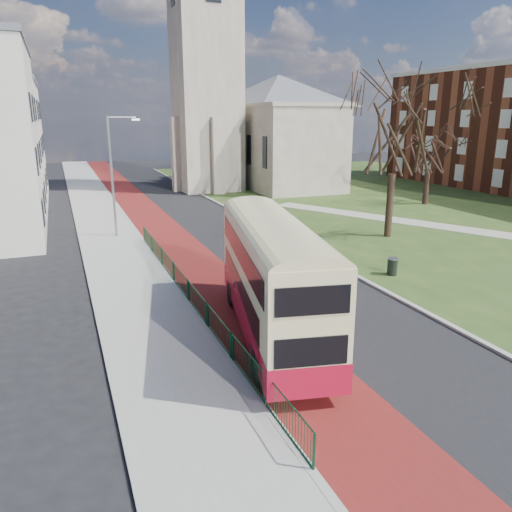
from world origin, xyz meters
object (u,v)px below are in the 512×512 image
streetlamp (114,170)px  litter_bin (392,266)px  bus (272,273)px  winter_tree_far (430,147)px  winter_tree_near (396,122)px

streetlamp → litter_bin: 19.17m
bus → litter_bin: bearing=38.9°
streetlamp → bus: size_ratio=0.74×
streetlamp → winter_tree_far: bearing=5.9°
streetlamp → winter_tree_near: size_ratio=0.72×
winter_tree_near → litter_bin: bearing=-124.3°
bus → winter_tree_far: winter_tree_far is taller
bus → winter_tree_near: 19.01m
bus → winter_tree_near: winter_tree_near is taller
streetlamp → litter_bin: (12.35, -14.09, -4.09)m
bus → winter_tree_far: 33.23m
winter_tree_near → litter_bin: winter_tree_near is taller
litter_bin → streetlamp: bearing=131.2°
winter_tree_near → litter_bin: size_ratio=12.09×
streetlamp → litter_bin: streetlamp is taller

